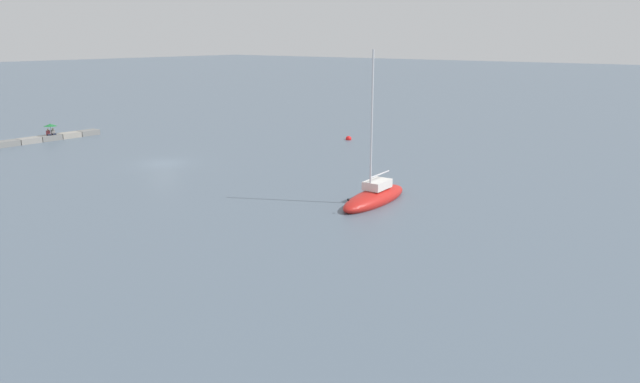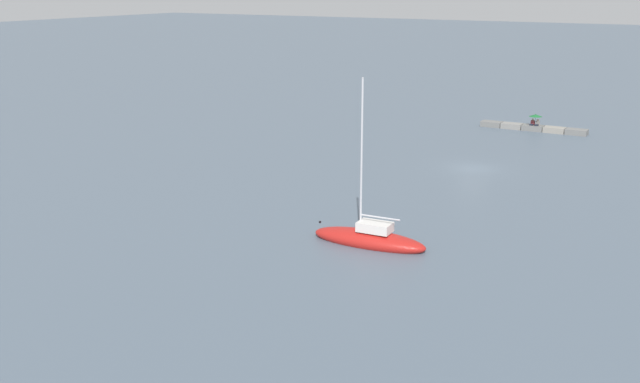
{
  "view_description": "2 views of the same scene",
  "coord_description": "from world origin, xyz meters",
  "px_view_note": "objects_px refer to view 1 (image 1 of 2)",
  "views": [
    {
      "loc": [
        32.96,
        44.24,
        11.29
      ],
      "look_at": [
        7.06,
        23.95,
        2.66
      ],
      "focal_mm": 33.07,
      "sensor_mm": 36.0,
      "label": 1
    },
    {
      "loc": [
        -20.79,
        63.01,
        16.12
      ],
      "look_at": [
        4.74,
        18.96,
        1.81
      ],
      "focal_mm": 42.13,
      "sensor_mm": 36.0,
      "label": 2
    }
  ],
  "objects_px": {
    "person_seated_grey_left": "(53,132)",
    "person_seated_maroon_right": "(48,133)",
    "umbrella_open_green": "(50,125)",
    "mooring_buoy_near": "(349,139)",
    "sailboat_red_mid": "(375,197)"
  },
  "relations": [
    {
      "from": "person_seated_grey_left",
      "to": "person_seated_maroon_right",
      "type": "height_order",
      "value": "same"
    },
    {
      "from": "umbrella_open_green",
      "to": "mooring_buoy_near",
      "type": "height_order",
      "value": "umbrella_open_green"
    },
    {
      "from": "umbrella_open_green",
      "to": "sailboat_red_mid",
      "type": "relative_size",
      "value": 0.13
    },
    {
      "from": "sailboat_red_mid",
      "to": "mooring_buoy_near",
      "type": "distance_m",
      "value": 26.11
    },
    {
      "from": "person_seated_grey_left",
      "to": "person_seated_maroon_right",
      "type": "bearing_deg",
      "value": 6.39
    },
    {
      "from": "person_seated_maroon_right",
      "to": "umbrella_open_green",
      "type": "bearing_deg",
      "value": -174.12
    },
    {
      "from": "sailboat_red_mid",
      "to": "person_seated_grey_left",
      "type": "bearing_deg",
      "value": -2.69
    },
    {
      "from": "umbrella_open_green",
      "to": "sailboat_red_mid",
      "type": "xyz_separation_m",
      "value": [
        -0.78,
        42.87,
        -1.36
      ]
    },
    {
      "from": "person_seated_grey_left",
      "to": "mooring_buoy_near",
      "type": "bearing_deg",
      "value": 137.66
    },
    {
      "from": "sailboat_red_mid",
      "to": "mooring_buoy_near",
      "type": "height_order",
      "value": "sailboat_red_mid"
    },
    {
      "from": "person_seated_maroon_right",
      "to": "mooring_buoy_near",
      "type": "bearing_deg",
      "value": 138.38
    },
    {
      "from": "person_seated_maroon_right",
      "to": "mooring_buoy_near",
      "type": "relative_size",
      "value": 1.09
    },
    {
      "from": "umbrella_open_green",
      "to": "sailboat_red_mid",
      "type": "bearing_deg",
      "value": 91.04
    },
    {
      "from": "person_seated_grey_left",
      "to": "mooring_buoy_near",
      "type": "height_order",
      "value": "person_seated_grey_left"
    },
    {
      "from": "person_seated_grey_left",
      "to": "sailboat_red_mid",
      "type": "bearing_deg",
      "value": 100.15
    }
  ]
}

